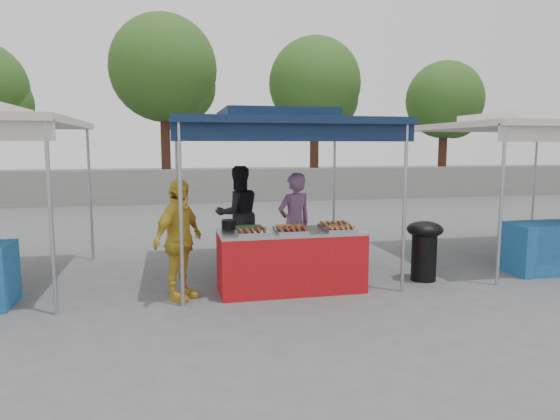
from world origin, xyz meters
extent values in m
plane|color=#505052|center=(0.00, 0.00, 0.00)|extent=(80.00, 80.00, 0.00)
cube|color=slate|center=(0.00, 11.00, 0.60)|extent=(40.00, 0.25, 1.20)
cylinder|color=#A7A7AD|center=(-1.50, -0.50, 1.15)|extent=(0.05, 0.05, 2.30)
cylinder|color=#A7A7AD|center=(1.50, -0.50, 1.15)|extent=(0.05, 0.05, 2.30)
cylinder|color=#A7A7AD|center=(-1.50, 2.50, 1.15)|extent=(0.05, 0.05, 2.30)
cylinder|color=#A7A7AD|center=(1.50, 2.50, 1.15)|extent=(0.05, 0.05, 2.30)
cube|color=#0E1D39|center=(0.00, 1.00, 2.35)|extent=(3.20, 3.20, 0.10)
cube|color=#0E1D39|center=(0.00, 1.00, 2.48)|extent=(1.65, 1.65, 0.18)
cube|color=#0E1D39|center=(0.00, -0.50, 2.20)|extent=(3.20, 0.04, 0.25)
cylinder|color=#A7A7AD|center=(-3.00, -0.50, 1.15)|extent=(0.05, 0.05, 2.30)
cylinder|color=#A7A7AD|center=(-3.00, 2.50, 1.15)|extent=(0.05, 0.05, 2.30)
cylinder|color=#A7A7AD|center=(3.00, -0.50, 1.15)|extent=(0.05, 0.05, 2.30)
cylinder|color=#A7A7AD|center=(3.00, 2.50, 1.15)|extent=(0.05, 0.05, 2.30)
cylinder|color=#A7A7AD|center=(6.00, 2.50, 1.15)|extent=(0.05, 0.05, 2.30)
cube|color=beige|center=(4.50, 1.00, 2.35)|extent=(3.20, 3.20, 0.10)
cube|color=beige|center=(4.50, 1.00, 2.48)|extent=(1.65, 1.65, 0.18)
cube|color=#1B5790|center=(4.50, 0.00, 0.40)|extent=(1.80, 0.70, 0.80)
sphere|color=#2D531B|center=(-7.54, 13.31, 3.53)|extent=(2.28, 2.28, 2.28)
cylinder|color=#391F16|center=(-1.76, 13.23, 2.22)|extent=(0.36, 0.36, 4.44)
sphere|color=#2D531B|center=(-1.76, 13.23, 4.95)|extent=(4.06, 4.06, 4.06)
sphere|color=#2D531B|center=(-1.16, 13.43, 4.31)|extent=(2.79, 2.79, 2.79)
cylinder|color=#391F16|center=(4.19, 13.07, 2.03)|extent=(0.36, 0.36, 4.06)
sphere|color=#2D531B|center=(4.19, 13.07, 4.52)|extent=(3.71, 3.71, 3.71)
sphere|color=#2D531B|center=(4.79, 13.27, 3.94)|extent=(2.55, 2.55, 2.55)
cylinder|color=#391F16|center=(9.85, 12.82, 1.77)|extent=(0.36, 0.36, 3.55)
sphere|color=#2D531B|center=(9.85, 12.82, 3.95)|extent=(3.24, 3.24, 3.24)
sphere|color=#2D531B|center=(10.45, 13.02, 3.45)|extent=(2.23, 2.23, 2.23)
cube|color=#AC1015|center=(0.00, -0.10, 0.40)|extent=(2.00, 0.80, 0.81)
cube|color=#A7A7AD|center=(0.00, -0.10, 0.83)|extent=(2.00, 0.80, 0.04)
cube|color=#B2B2B6|center=(-0.57, -0.34, 0.88)|extent=(0.42, 0.30, 0.05)
cube|color=maroon|center=(-0.57, -0.34, 0.91)|extent=(0.35, 0.25, 0.02)
cube|color=#B2B2B6|center=(-0.05, -0.34, 0.88)|extent=(0.42, 0.30, 0.05)
cube|color=maroon|center=(-0.05, -0.34, 0.91)|extent=(0.35, 0.25, 0.02)
cube|color=#B2B2B6|center=(0.64, -0.34, 0.88)|extent=(0.42, 0.30, 0.05)
cube|color=#9C5D35|center=(0.64, -0.34, 0.91)|extent=(0.35, 0.25, 0.02)
cube|color=#B2B2B6|center=(-0.58, -0.05, 0.88)|extent=(0.42, 0.30, 0.05)
cube|color=#254E1A|center=(-0.58, -0.05, 0.91)|extent=(0.35, 0.25, 0.02)
cube|color=#B2B2B6|center=(0.00, -0.03, 0.88)|extent=(0.42, 0.30, 0.05)
cube|color=#BD8321|center=(0.00, -0.03, 0.91)|extent=(0.35, 0.25, 0.02)
cube|color=#B2B2B6|center=(0.67, -0.01, 0.88)|extent=(0.42, 0.30, 0.05)
cube|color=#9C5D35|center=(0.67, -0.01, 0.91)|extent=(0.35, 0.25, 0.02)
cylinder|color=black|center=(-0.82, 0.22, 0.92)|extent=(0.22, 0.22, 0.13)
cylinder|color=#A7A7AD|center=(-0.07, -0.19, 0.89)|extent=(0.07, 0.07, 0.09)
cylinder|color=black|center=(2.08, -0.02, 0.36)|extent=(0.37, 0.37, 0.72)
ellipsoid|color=black|center=(2.08, -0.02, 0.79)|extent=(0.54, 0.54, 0.24)
cube|color=navy|center=(-0.26, 0.65, 0.15)|extent=(0.50, 0.35, 0.30)
cube|color=navy|center=(0.25, 0.46, 0.17)|extent=(0.56, 0.39, 0.33)
cube|color=navy|center=(0.25, 0.46, 0.49)|extent=(0.53, 0.37, 0.32)
imported|color=#7A4E73|center=(0.27, 0.75, 0.80)|extent=(0.68, 0.56, 1.61)
imported|color=black|center=(-0.47, 1.83, 0.84)|extent=(0.93, 0.79, 1.68)
imported|color=gold|center=(-1.53, -0.20, 0.80)|extent=(0.88, 0.97, 1.59)
camera|label=1|loc=(-1.62, -6.73, 2.02)|focal=32.00mm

